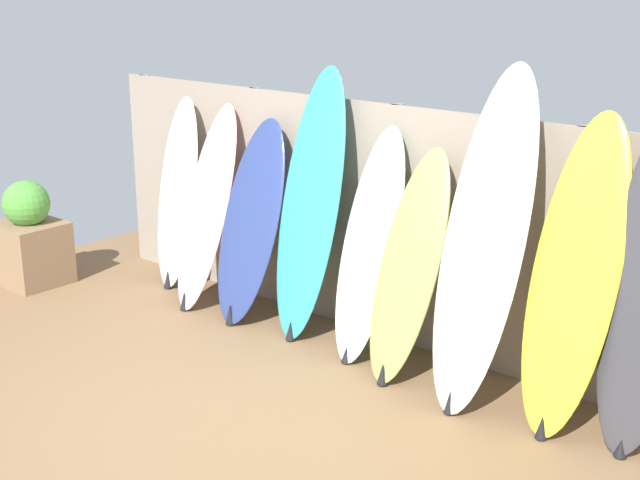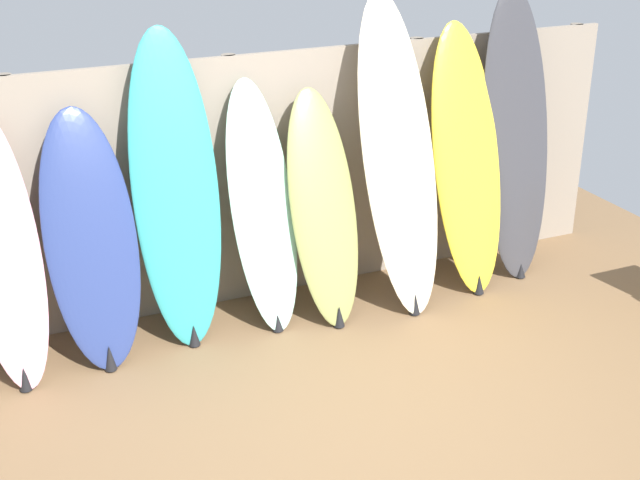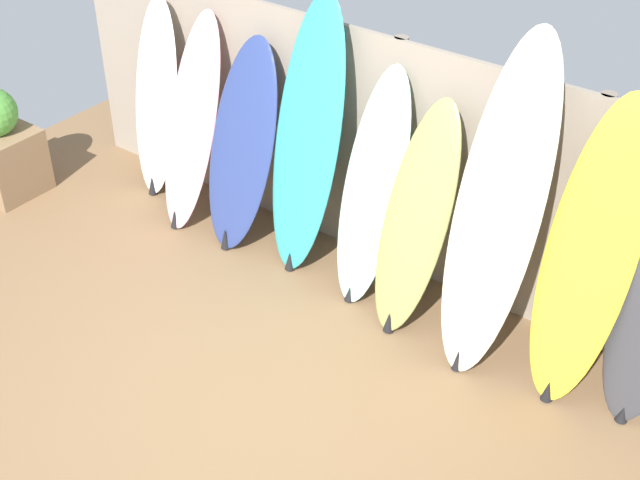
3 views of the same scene
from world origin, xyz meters
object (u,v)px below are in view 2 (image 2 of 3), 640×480
at_px(surfboard_seafoam_4, 262,209).
at_px(surfboard_olive_5, 323,209).
at_px(surfboard_pink_1, 3,252).
at_px(surfboard_navy_2, 91,242).
at_px(surfboard_yellow_7, 467,161).
at_px(surfboard_charcoal_8, 516,137).
at_px(surfboard_teal_3, 176,192).
at_px(surfboard_cream_6, 399,158).

distance_m(surfboard_seafoam_4, surfboard_olive_5, 0.42).
relative_size(surfboard_pink_1, surfboard_navy_2, 1.03).
xyz_separation_m(surfboard_yellow_7, surfboard_charcoal_8, (0.45, 0.05, 0.11)).
height_order(surfboard_teal_3, surfboard_olive_5, surfboard_teal_3).
xyz_separation_m(surfboard_navy_2, surfboard_seafoam_4, (1.16, 0.04, 0.02)).
height_order(surfboard_seafoam_4, surfboard_charcoal_8, surfboard_charcoal_8).
bearing_deg(surfboard_cream_6, surfboard_navy_2, 178.66).
relative_size(surfboard_olive_5, surfboard_yellow_7, 0.81).
distance_m(surfboard_seafoam_4, surfboard_yellow_7, 1.59).
height_order(surfboard_teal_3, surfboard_yellow_7, surfboard_teal_3).
bearing_deg(surfboard_navy_2, surfboard_teal_3, 6.24).
xyz_separation_m(surfboard_seafoam_4, surfboard_charcoal_8, (2.03, 0.01, 0.26)).
relative_size(surfboard_seafoam_4, surfboard_charcoal_8, 0.77).
bearing_deg(surfboard_navy_2, surfboard_seafoam_4, 2.10).
xyz_separation_m(surfboard_pink_1, surfboard_yellow_7, (3.27, -0.01, 0.14)).
relative_size(surfboard_pink_1, surfboard_yellow_7, 0.86).
relative_size(surfboard_navy_2, surfboard_yellow_7, 0.83).
xyz_separation_m(surfboard_teal_3, surfboard_yellow_7, (2.17, -0.06, -0.06)).
bearing_deg(surfboard_teal_3, surfboard_pink_1, -177.20).
height_order(surfboard_teal_3, surfboard_cream_6, surfboard_cream_6).
bearing_deg(surfboard_charcoal_8, surfboard_teal_3, 179.68).
bearing_deg(surfboard_seafoam_4, surfboard_yellow_7, -1.47).
distance_m(surfboard_pink_1, surfboard_seafoam_4, 1.69).
xyz_separation_m(surfboard_pink_1, surfboard_navy_2, (0.53, -0.01, -0.02)).
relative_size(surfboard_teal_3, surfboard_charcoal_8, 0.95).
distance_m(surfboard_pink_1, surfboard_navy_2, 0.53).
bearing_deg(surfboard_pink_1, surfboard_olive_5, -1.48).
xyz_separation_m(surfboard_pink_1, surfboard_seafoam_4, (1.69, 0.03, -0.00)).
distance_m(surfboard_navy_2, surfboard_teal_3, 0.62).
height_order(surfboard_pink_1, surfboard_seafoam_4, surfboard_pink_1).
xyz_separation_m(surfboard_pink_1, surfboard_olive_5, (2.10, -0.05, -0.04)).
relative_size(surfboard_teal_3, surfboard_yellow_7, 1.06).
distance_m(surfboard_navy_2, surfboard_yellow_7, 2.75).
height_order(surfboard_navy_2, surfboard_olive_5, surfboard_navy_2).
bearing_deg(surfboard_charcoal_8, surfboard_pink_1, -179.40).
distance_m(surfboard_pink_1, surfboard_cream_6, 2.69).
xyz_separation_m(surfboard_teal_3, surfboard_seafoam_4, (0.58, -0.02, -0.20)).
height_order(surfboard_olive_5, surfboard_cream_6, surfboard_cream_6).
bearing_deg(surfboard_pink_1, surfboard_cream_6, -1.27).
bearing_deg(surfboard_teal_3, surfboard_charcoal_8, -0.32).
height_order(surfboard_pink_1, surfboard_charcoal_8, surfboard_charcoal_8).
height_order(surfboard_seafoam_4, surfboard_cream_6, surfboard_cream_6).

